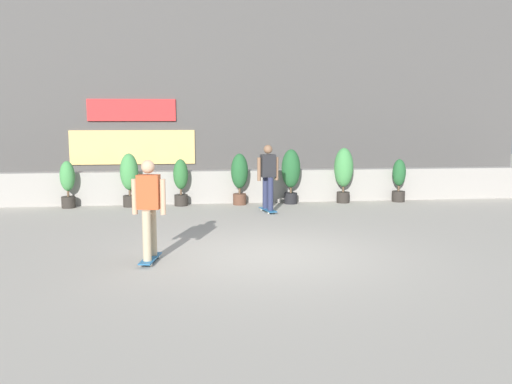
{
  "coord_description": "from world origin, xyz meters",
  "views": [
    {
      "loc": [
        -1.29,
        -9.27,
        2.39
      ],
      "look_at": [
        0.0,
        1.5,
        0.9
      ],
      "focal_mm": 38.62,
      "sensor_mm": 36.0,
      "label": 1
    }
  ],
  "objects": [
    {
      "name": "ground_plane",
      "position": [
        0.0,
        0.0,
        0.0
      ],
      "size": [
        48.0,
        48.0,
        0.0
      ],
      "primitive_type": "plane",
      "color": "#A8A093"
    },
    {
      "name": "planter_wall",
      "position": [
        0.0,
        6.0,
        0.45
      ],
      "size": [
        18.0,
        0.4,
        0.9
      ],
      "primitive_type": "cube",
      "color": "gray",
      "rests_on": "ground"
    },
    {
      "name": "building_backdrop",
      "position": [
        -0.01,
        10.0,
        3.25
      ],
      "size": [
        20.0,
        2.08,
        6.5
      ],
      "color": "#4C4947",
      "rests_on": "ground"
    },
    {
      "name": "potted_plant_0",
      "position": [
        -4.5,
        5.55,
        0.67
      ],
      "size": [
        0.39,
        0.39,
        1.24
      ],
      "color": "#2D2823",
      "rests_on": "ground"
    },
    {
      "name": "potted_plant_1",
      "position": [
        -2.91,
        5.55,
        0.82
      ],
      "size": [
        0.48,
        0.48,
        1.43
      ],
      "color": "#2D2823",
      "rests_on": "ground"
    },
    {
      "name": "potted_plant_2",
      "position": [
        -1.56,
        5.55,
        0.69
      ],
      "size": [
        0.4,
        0.4,
        1.26
      ],
      "color": "#2D2823",
      "rests_on": "ground"
    },
    {
      "name": "potted_plant_3",
      "position": [
        0.03,
        5.55,
        0.8
      ],
      "size": [
        0.46,
        0.46,
        1.4
      ],
      "color": "brown",
      "rests_on": "ground"
    },
    {
      "name": "potted_plant_4",
      "position": [
        1.45,
        5.55,
        0.88
      ],
      "size": [
        0.52,
        0.52,
        1.5
      ],
      "color": "black",
      "rests_on": "ground"
    },
    {
      "name": "potted_plant_5",
      "position": [
        2.94,
        5.55,
        0.89
      ],
      "size": [
        0.53,
        0.53,
        1.53
      ],
      "color": "#2D2823",
      "rests_on": "ground"
    },
    {
      "name": "potted_plant_6",
      "position": [
        4.55,
        5.55,
        0.64
      ],
      "size": [
        0.37,
        0.37,
        1.21
      ],
      "color": "#2D2823",
      "rests_on": "ground"
    },
    {
      "name": "skater_by_wall_right",
      "position": [
        0.63,
        4.25,
        0.94
      ],
      "size": [
        0.55,
        0.82,
        1.7
      ],
      "color": "#266699",
      "rests_on": "ground"
    },
    {
      "name": "skater_by_wall_left",
      "position": [
        -1.97,
        -0.27,
        0.94
      ],
      "size": [
        0.55,
        0.82,
        1.7
      ],
      "color": "#266699",
      "rests_on": "ground"
    }
  ]
}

